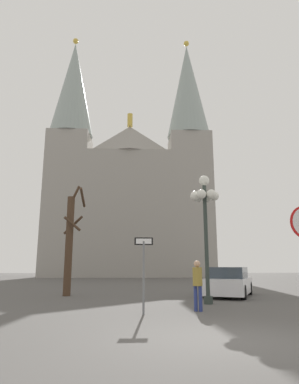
{
  "coord_description": "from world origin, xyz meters",
  "views": [
    {
      "loc": [
        -1.87,
        -7.17,
        1.49
      ],
      "look_at": [
        -0.89,
        19.8,
        7.36
      ],
      "focal_mm": 31.48,
      "sensor_mm": 36.0,
      "label": 1
    }
  ],
  "objects_px": {
    "cathedral": "(130,192)",
    "pedestrian_walking": "(198,280)",
    "parked_car_near_white": "(228,282)",
    "bare_tree": "(70,241)",
    "one_way_arrow_sign": "(144,266)",
    "street_lamp": "(205,209)"
  },
  "relations": [
    {
      "from": "cathedral",
      "to": "pedestrian_walking",
      "type": "height_order",
      "value": "cathedral"
    },
    {
      "from": "street_lamp",
      "to": "pedestrian_walking",
      "type": "xyz_separation_m",
      "value": [
        -0.77,
        -2.09,
        -2.78
      ]
    },
    {
      "from": "parked_car_near_white",
      "to": "pedestrian_walking",
      "type": "xyz_separation_m",
      "value": [
        -2.46,
        -5.34,
        0.33
      ]
    },
    {
      "from": "street_lamp",
      "to": "pedestrian_walking",
      "type": "height_order",
      "value": "street_lamp"
    },
    {
      "from": "one_way_arrow_sign",
      "to": "bare_tree",
      "type": "distance_m",
      "value": 7.62
    },
    {
      "from": "pedestrian_walking",
      "to": "street_lamp",
      "type": "bearing_deg",
      "value": 69.81
    },
    {
      "from": "parked_car_near_white",
      "to": "bare_tree",
      "type": "bearing_deg",
      "value": 176.11
    },
    {
      "from": "parked_car_near_white",
      "to": "pedestrian_walking",
      "type": "height_order",
      "value": "pedestrian_walking"
    },
    {
      "from": "cathedral",
      "to": "bare_tree",
      "type": "relative_size",
      "value": 6.06
    },
    {
      "from": "cathedral",
      "to": "pedestrian_walking",
      "type": "relative_size",
      "value": 20.8
    },
    {
      "from": "cathedral",
      "to": "pedestrian_walking",
      "type": "bearing_deg",
      "value": -84.77
    },
    {
      "from": "one_way_arrow_sign",
      "to": "cathedral",
      "type": "bearing_deg",
      "value": 92.14
    },
    {
      "from": "cathedral",
      "to": "parked_car_near_white",
      "type": "bearing_deg",
      "value": -79.02
    },
    {
      "from": "street_lamp",
      "to": "parked_car_near_white",
      "type": "xyz_separation_m",
      "value": [
        1.69,
        3.24,
        -3.11
      ]
    },
    {
      "from": "cathedral",
      "to": "street_lamp",
      "type": "distance_m",
      "value": 33.21
    },
    {
      "from": "parked_car_near_white",
      "to": "street_lamp",
      "type": "bearing_deg",
      "value": -117.59
    },
    {
      "from": "one_way_arrow_sign",
      "to": "parked_car_near_white",
      "type": "bearing_deg",
      "value": 54.61
    },
    {
      "from": "one_way_arrow_sign",
      "to": "pedestrian_walking",
      "type": "xyz_separation_m",
      "value": [
        1.82,
        0.7,
        -0.48
      ]
    },
    {
      "from": "bare_tree",
      "to": "cathedral",
      "type": "bearing_deg",
      "value": 85.24
    },
    {
      "from": "one_way_arrow_sign",
      "to": "street_lamp",
      "type": "xyz_separation_m",
      "value": [
        2.59,
        2.79,
        2.31
      ]
    },
    {
      "from": "bare_tree",
      "to": "one_way_arrow_sign",
      "type": "bearing_deg",
      "value": -60.91
    },
    {
      "from": "street_lamp",
      "to": "parked_car_near_white",
      "type": "bearing_deg",
      "value": 62.41
    }
  ]
}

